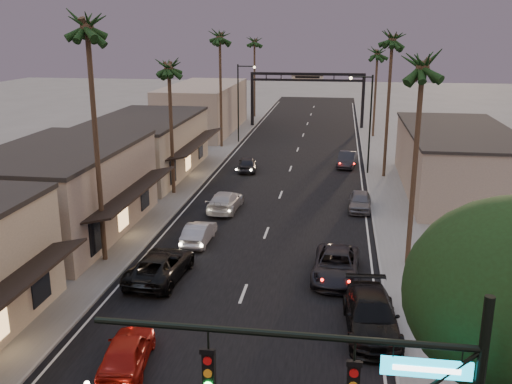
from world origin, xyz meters
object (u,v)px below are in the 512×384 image
(palm_lb, at_px, (86,19))
(palm_rc, at_px, (378,50))
(streetlight_right, at_px, (367,116))
(palm_ra, at_px, (423,59))
(arch, at_px, (307,86))
(palm_far, at_px, (254,39))
(palm_ld, at_px, (220,33))
(curbside_black, at_px, (371,315))
(oncoming_pickup, at_px, (160,266))
(palm_lc, at_px, (169,62))
(oncoming_red, at_px, (127,352))
(streetlight_left, at_px, (241,97))
(palm_rb, at_px, (393,35))
(curbside_near, at_px, (336,265))
(oncoming_silver, at_px, (199,233))

(palm_lb, bearing_deg, palm_rc, 67.73)
(streetlight_right, height_order, palm_ra, palm_ra)
(arch, height_order, palm_far, palm_far)
(palm_ld, relative_size, curbside_black, 2.55)
(oncoming_pickup, bearing_deg, curbside_black, 163.18)
(palm_lc, xyz_separation_m, palm_ra, (17.20, -12.00, 0.97))
(palm_ra, xyz_separation_m, oncoming_red, (-12.04, -12.10, -10.73))
(palm_far, bearing_deg, palm_lb, -90.31)
(streetlight_left, height_order, palm_rc, palm_rc)
(streetlight_right, height_order, oncoming_pickup, streetlight_right)
(oncoming_red, bearing_deg, palm_far, -93.40)
(palm_rb, bearing_deg, streetlight_right, 149.24)
(palm_ld, bearing_deg, palm_far, 89.25)
(palm_ra, bearing_deg, curbside_black, -106.96)
(palm_ld, bearing_deg, palm_lb, -90.00)
(streetlight_right, bearing_deg, palm_lb, -124.01)
(palm_ld, bearing_deg, oncoming_red, -83.18)
(curbside_near, bearing_deg, streetlight_right, 86.99)
(palm_ra, relative_size, curbside_black, 2.37)
(streetlight_right, distance_m, palm_far, 36.85)
(curbside_near, bearing_deg, oncoming_red, -126.88)
(palm_ra, distance_m, palm_rc, 40.01)
(palm_rc, distance_m, oncoming_red, 54.36)
(palm_ld, distance_m, oncoming_red, 44.96)
(oncoming_silver, bearing_deg, palm_rb, -123.42)
(palm_rb, bearing_deg, oncoming_red, -110.56)
(arch, relative_size, palm_rc, 1.25)
(palm_lb, bearing_deg, palm_lc, 90.00)
(streetlight_right, xyz_separation_m, curbside_near, (-2.33, -23.37, -4.60))
(palm_rc, bearing_deg, palm_ld, -152.38)
(palm_lc, bearing_deg, palm_rc, 58.44)
(oncoming_pickup, bearing_deg, palm_rb, -115.64)
(streetlight_right, bearing_deg, curbside_black, -91.43)
(palm_ld, distance_m, palm_rb, 20.42)
(oncoming_silver, bearing_deg, curbside_black, 137.74)
(palm_lb, relative_size, palm_far, 1.15)
(arch, height_order, palm_lb, palm_lb)
(streetlight_left, relative_size, palm_far, 0.68)
(palm_far, bearing_deg, streetlight_left, -86.05)
(palm_ra, bearing_deg, streetlight_left, 114.54)
(arch, relative_size, palm_far, 1.15)
(palm_ld, relative_size, oncoming_red, 3.39)
(palm_far, relative_size, oncoming_silver, 3.29)
(palm_far, height_order, oncoming_red, palm_far)
(oncoming_pickup, height_order, oncoming_silver, oncoming_pickup)
(streetlight_right, distance_m, oncoming_red, 34.99)
(palm_lb, bearing_deg, oncoming_silver, 38.10)
(curbside_near, xyz_separation_m, curbside_black, (1.61, -5.50, 0.08))
(palm_ld, height_order, palm_far, palm_ld)
(palm_rb, height_order, oncoming_pickup, palm_rb)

